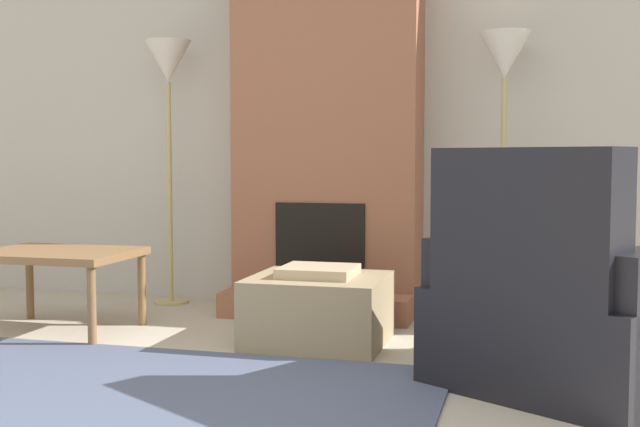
# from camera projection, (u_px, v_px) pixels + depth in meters

# --- Properties ---
(wall_back) EXTENTS (7.08, 0.06, 2.60)m
(wall_back) POSITION_uv_depth(u_px,v_px,m) (337.00, 101.00, 5.11)
(wall_back) COLOR #BCB7AD
(wall_back) RESTS_ON ground_plane
(fireplace) EXTENTS (1.13, 0.64, 2.60)m
(fireplace) POSITION_uv_depth(u_px,v_px,m) (328.00, 106.00, 4.88)
(fireplace) COLOR #935B42
(fireplace) RESTS_ON ground_plane
(ottoman) EXTENTS (0.67, 0.62, 0.40)m
(ottoman) POSITION_uv_depth(u_px,v_px,m) (318.00, 308.00, 4.04)
(ottoman) COLOR #998460
(ottoman) RESTS_ON ground_plane
(armchair) EXTENTS (1.25, 1.25, 0.98)m
(armchair) POSITION_uv_depth(u_px,v_px,m) (560.00, 317.00, 3.26)
(armchair) COLOR black
(armchair) RESTS_ON ground_plane
(side_table) EXTENTS (0.80, 0.61, 0.44)m
(side_table) POSITION_uv_depth(u_px,v_px,m) (57.00, 260.00, 4.33)
(side_table) COLOR brown
(side_table) RESTS_ON ground_plane
(floor_lamp_left) EXTENTS (0.29, 0.29, 1.68)m
(floor_lamp_left) POSITION_uv_depth(u_px,v_px,m) (168.00, 77.00, 5.08)
(floor_lamp_left) COLOR tan
(floor_lamp_left) RESTS_ON ground_plane
(floor_lamp_right) EXTENTS (0.29, 0.29, 1.65)m
(floor_lamp_right) POSITION_uv_depth(u_px,v_px,m) (504.00, 72.00, 4.55)
(floor_lamp_right) COLOR tan
(floor_lamp_right) RESTS_ON ground_plane
(area_rug) EXTENTS (2.38, 1.69, 0.01)m
(area_rug) POSITION_uv_depth(u_px,v_px,m) (119.00, 405.00, 3.04)
(area_rug) COLOR #4C5670
(area_rug) RESTS_ON ground_plane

